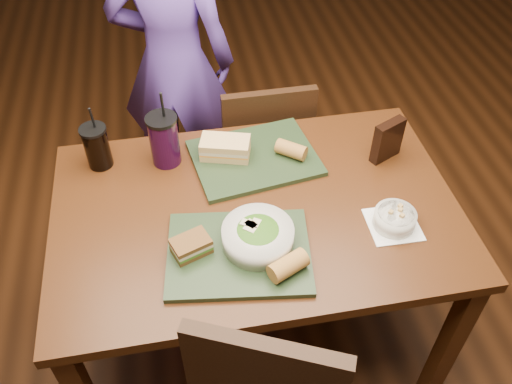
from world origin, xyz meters
TOP-DOWN VIEW (x-y plane):
  - ground at (0.00, 0.00)m, footprint 6.00×6.00m
  - dining_table at (0.00, 0.00)m, footprint 1.30×0.85m
  - chair_far at (0.14, 0.57)m, footprint 0.37×0.37m
  - diner at (-0.19, 0.93)m, footprint 0.61×0.48m
  - tray_near at (-0.09, -0.18)m, footprint 0.46×0.37m
  - tray_far at (0.04, 0.23)m, footprint 0.46×0.38m
  - salad_bowl at (-0.02, -0.16)m, footprint 0.21×0.21m
  - soup_bowl at (0.41, -0.15)m, footprint 0.16×0.16m
  - sandwich_near at (-0.22, -0.16)m, footprint 0.13×0.11m
  - sandwich_far at (-0.06, 0.25)m, footprint 0.19×0.14m
  - baguette_near at (0.04, -0.28)m, footprint 0.13×0.10m
  - baguette_far at (0.16, 0.21)m, footprint 0.12×0.11m
  - cup_cola at (-0.49, 0.30)m, footprint 0.09×0.09m
  - cup_berry at (-0.27, 0.28)m, footprint 0.11×0.11m
  - chip_bag at (0.49, 0.16)m, footprint 0.12×0.08m

SIDE VIEW (x-z plane):
  - ground at x=0.00m, z-range 0.00..0.00m
  - chair_far at x=0.14m, z-range 0.05..0.90m
  - dining_table at x=0.00m, z-range 0.28..1.03m
  - diner at x=-0.19m, z-range 0.00..1.48m
  - tray_near at x=-0.09m, z-range 0.75..0.77m
  - tray_far at x=0.04m, z-range 0.75..0.77m
  - soup_bowl at x=0.41m, z-range 0.75..0.81m
  - sandwich_near at x=-0.22m, z-range 0.77..0.82m
  - baguette_far at x=0.16m, z-range 0.77..0.82m
  - baguette_near at x=0.04m, z-range 0.77..0.83m
  - sandwich_far at x=-0.06m, z-range 0.77..0.84m
  - salad_bowl at x=-0.02m, z-range 0.77..0.84m
  - chip_bag at x=0.49m, z-range 0.75..0.90m
  - cup_cola at x=-0.49m, z-range 0.71..0.95m
  - cup_berry at x=-0.27m, z-range 0.70..0.99m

